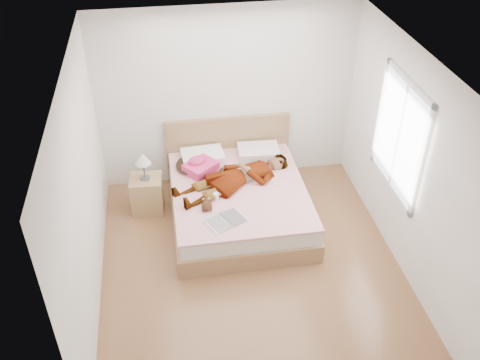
{
  "coord_description": "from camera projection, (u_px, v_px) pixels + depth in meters",
  "views": [
    {
      "loc": [
        -0.89,
        -4.64,
        4.66
      ],
      "look_at": [
        0.0,
        0.85,
        0.7
      ],
      "focal_mm": 40.0,
      "sensor_mm": 36.0,
      "label": 1
    }
  ],
  "objects": [
    {
      "name": "woman",
      "position": [
        236.0,
        174.0,
        7.06
      ],
      "size": [
        1.83,
        1.29,
        0.24
      ],
      "primitive_type": "imported",
      "rotation": [
        0.0,
        0.0,
        -1.15
      ],
      "color": "silver",
      "rests_on": "bed"
    },
    {
      "name": "coffee_mug",
      "position": [
        216.0,
        196.0,
        6.8
      ],
      "size": [
        0.12,
        0.09,
        0.09
      ],
      "color": "white",
      "rests_on": "bed"
    },
    {
      "name": "room_shell",
      "position": [
        399.0,
        137.0,
        6.15
      ],
      "size": [
        4.0,
        4.0,
        4.0
      ],
      "color": "white",
      "rests_on": "ground"
    },
    {
      "name": "magazine",
      "position": [
        226.0,
        221.0,
        6.45
      ],
      "size": [
        0.56,
        0.48,
        0.03
      ],
      "color": "white",
      "rests_on": "bed"
    },
    {
      "name": "towel",
      "position": [
        200.0,
        166.0,
        7.28
      ],
      "size": [
        0.53,
        0.52,
        0.22
      ],
      "color": "#E53E7E",
      "rests_on": "bed"
    },
    {
      "name": "ground",
      "position": [
        251.0,
        266.0,
        6.55
      ],
      "size": [
        4.0,
        4.0,
        0.0
      ],
      "primitive_type": "plane",
      "color": "#56361B",
      "rests_on": "ground"
    },
    {
      "name": "phone",
      "position": [
        195.0,
        158.0,
        7.28
      ],
      "size": [
        0.08,
        0.1,
        0.05
      ],
      "primitive_type": "cube",
      "rotation": [
        0.44,
        0.0,
        0.42
      ],
      "color": "silver",
      "rests_on": "bed"
    },
    {
      "name": "plush_toy",
      "position": [
        207.0,
        205.0,
        6.62
      ],
      "size": [
        0.14,
        0.21,
        0.11
      ],
      "color": "#331B0E",
      "rests_on": "bed"
    },
    {
      "name": "hair",
      "position": [
        190.0,
        165.0,
        7.39
      ],
      "size": [
        0.45,
        0.53,
        0.07
      ],
      "primitive_type": "ellipsoid",
      "rotation": [
        0.0,
        0.0,
        -0.1
      ],
      "color": "black",
      "rests_on": "bed"
    },
    {
      "name": "nightstand",
      "position": [
        147.0,
        192.0,
        7.29
      ],
      "size": [
        0.45,
        0.41,
        0.92
      ],
      "color": "olive",
      "rests_on": "ground"
    },
    {
      "name": "bed",
      "position": [
        238.0,
        198.0,
        7.22
      ],
      "size": [
        1.8,
        2.08,
        1.0
      ],
      "color": "#8B6040",
      "rests_on": "ground"
    }
  ]
}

